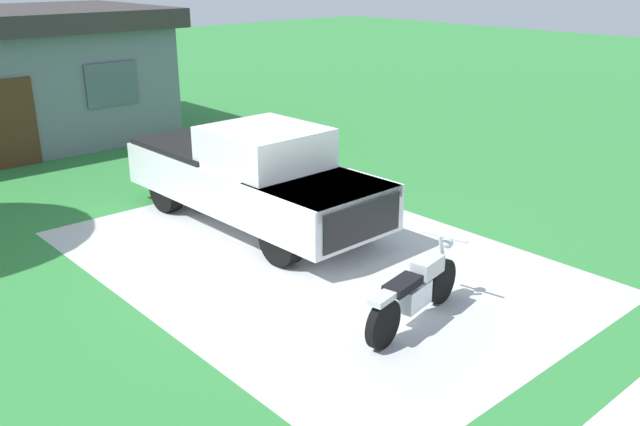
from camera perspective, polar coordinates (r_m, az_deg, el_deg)
ground_plane at (r=11.20m, az=-0.58°, el=-4.04°), size 80.00×80.00×0.00m
driveway_pad at (r=11.20m, az=-0.58°, el=-4.03°), size 5.93×8.55×0.01m
motorcycle at (r=9.25m, az=8.00°, el=-6.51°), size 2.19×0.78×1.09m
pickup_truck at (r=12.61m, az=-5.86°, el=3.27°), size 2.14×5.67×1.90m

